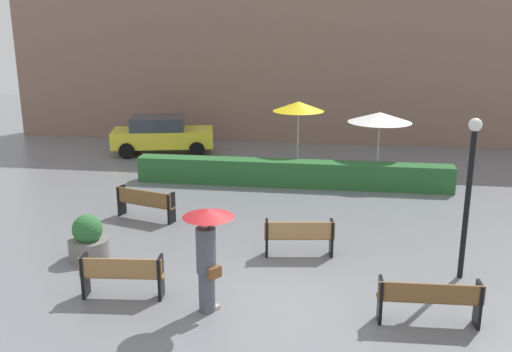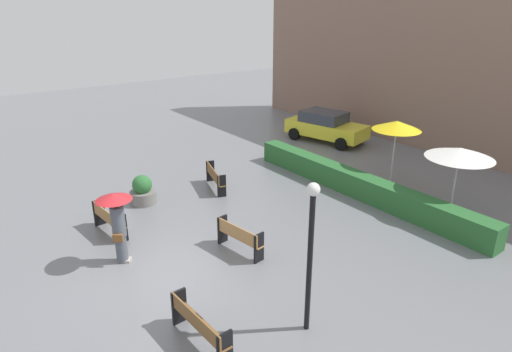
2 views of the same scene
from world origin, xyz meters
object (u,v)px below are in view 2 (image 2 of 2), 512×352
pedestrian_with_umbrella (117,219)px  bench_near_right (199,324)px  patio_umbrella_yellow (397,126)px  lamp_post (311,243)px  patio_umbrella_white (460,153)px  planter_pot (143,191)px  bench_mid_center (239,236)px  parked_car (326,126)px  bench_far_left (215,176)px  bench_near_left (108,219)px

pedestrian_with_umbrella → bench_near_right: bearing=1.5°
pedestrian_with_umbrella → patio_umbrella_yellow: patio_umbrella_yellow is taller
lamp_post → patio_umbrella_white: (-1.34, 8.08, -0.01)m
planter_pot → patio_umbrella_yellow: bearing=63.6°
bench_mid_center → parked_car: size_ratio=0.38×
bench_far_left → pedestrian_with_umbrella: 5.82m
bench_near_left → planter_pot: 2.38m
patio_umbrella_yellow → bench_mid_center: bearing=-85.5°
bench_far_left → bench_near_left: size_ratio=1.08×
pedestrian_with_umbrella → lamp_post: bearing=24.0°
patio_umbrella_yellow → bench_far_left: bearing=-123.4°
bench_near_left → patio_umbrella_white: (5.66, 10.07, 1.67)m
pedestrian_with_umbrella → parked_car: (-5.01, 13.09, -0.55)m
bench_mid_center → lamp_post: size_ratio=0.48×
pedestrian_with_umbrella → lamp_post: size_ratio=0.60×
bench_near_right → patio_umbrella_white: (-0.34, 10.26, 1.67)m
bench_near_right → patio_umbrella_yellow: size_ratio=0.72×
bench_near_left → bench_mid_center: bench_near_left is taller
planter_pot → bench_near_left: bearing=-49.6°
bench_near_right → lamp_post: bearing=65.4°
bench_near_left → bench_mid_center: (3.39, 2.65, -0.00)m
bench_near_right → patio_umbrella_yellow: (-3.22, 10.72, 1.93)m
bench_far_left → patio_umbrella_white: size_ratio=0.77×
pedestrian_with_umbrella → parked_car: 14.03m
pedestrian_with_umbrella → parked_car: bearing=111.0°
bench_far_left → patio_umbrella_white: 8.84m
planter_pot → patio_umbrella_white: patio_umbrella_white is taller
lamp_post → patio_umbrella_white: bearing=99.4°
parked_car → bench_mid_center: bearing=-57.1°
bench_near_right → bench_near_left: bench_near_left is taller
bench_far_left → lamp_post: 8.69m
bench_mid_center → pedestrian_with_umbrella: 3.44m
bench_mid_center → pedestrian_with_umbrella: size_ratio=0.80×
bench_far_left → patio_umbrella_white: (6.77, 5.44, 1.68)m
lamp_post → parked_car: 14.88m
bench_near_left → bench_far_left: bearing=103.5°
bench_far_left → bench_near_right: bearing=-34.2°
pedestrian_with_umbrella → planter_pot: 4.11m
pedestrian_with_umbrella → patio_umbrella_yellow: size_ratio=0.81×
bench_mid_center → parked_car: (-6.55, 10.13, 0.29)m
bench_near_left → lamp_post: lamp_post is taller
bench_far_left → bench_near_left: 4.75m
lamp_post → bench_near_right: bearing=-114.6°
bench_near_left → parked_car: parked_car is taller
bench_far_left → bench_near_left: (1.11, -4.62, 0.01)m
lamp_post → patio_umbrella_yellow: (-4.22, 8.54, 0.25)m
patio_umbrella_yellow → parked_car: bearing=159.2°
bench_mid_center → lamp_post: bearing=-10.4°
bench_mid_center → patio_umbrella_yellow: patio_umbrella_yellow is taller
lamp_post → patio_umbrella_yellow: size_ratio=1.35×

